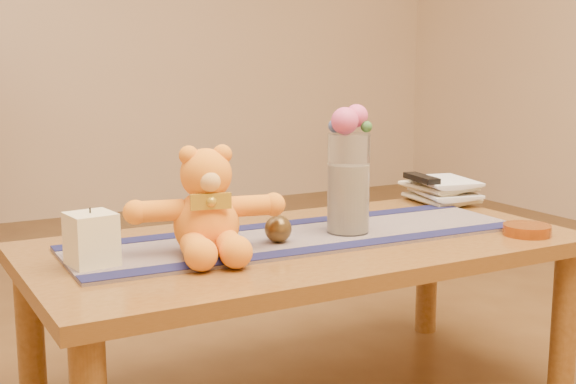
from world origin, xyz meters
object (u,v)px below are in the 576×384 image
bronze_ball (278,229)px  book_bottom (419,201)px  amber_dish (527,230)px  teddy_bear (206,202)px  glass_vase (348,184)px  pillar_candle (91,239)px  tv_remote (421,178)px

bronze_ball → book_bottom: bronze_ball is taller
book_bottom → amber_dish: amber_dish is taller
teddy_bear → bronze_ball: 0.21m
teddy_bear → glass_vase: glass_vase is taller
glass_vase → bronze_ball: glass_vase is taller
pillar_candle → amber_dish: 1.11m
bronze_ball → amber_dish: (0.63, -0.22, -0.03)m
pillar_candle → tv_remote: bearing=11.8°
teddy_bear → book_bottom: bearing=29.6°
teddy_bear → glass_vase: 0.41m
bronze_ball → tv_remote: size_ratio=0.43×
bronze_ball → tv_remote: 0.69m
glass_vase → bronze_ball: bearing=-177.5°
pillar_candle → tv_remote: pillar_candle is taller
pillar_candle → glass_vase: glass_vase is taller
bronze_ball → book_bottom: size_ratio=0.31×
tv_remote → pillar_candle: bearing=-159.3°
teddy_bear → bronze_ball: (0.19, 0.00, -0.09)m
tv_remote → glass_vase: bearing=-142.1°
bronze_ball → amber_dish: 0.66m
pillar_candle → book_bottom: bearing=12.3°
teddy_bear → glass_vase: (0.41, 0.01, 0.01)m
book_bottom → pillar_candle: bearing=-161.8°
pillar_candle → teddy_bear: bearing=-4.4°
tv_remote → amber_dish: (-0.02, -0.47, -0.07)m
pillar_candle → bronze_ball: (0.46, -0.02, -0.02)m
tv_remote → book_bottom: bearing=90.0°
glass_vase → book_bottom: size_ratio=1.17×
glass_vase → tv_remote: 0.50m
amber_dish → bronze_ball: bearing=160.8°
pillar_candle → tv_remote: (1.11, 0.23, 0.02)m
teddy_bear → tv_remote: size_ratio=2.22×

